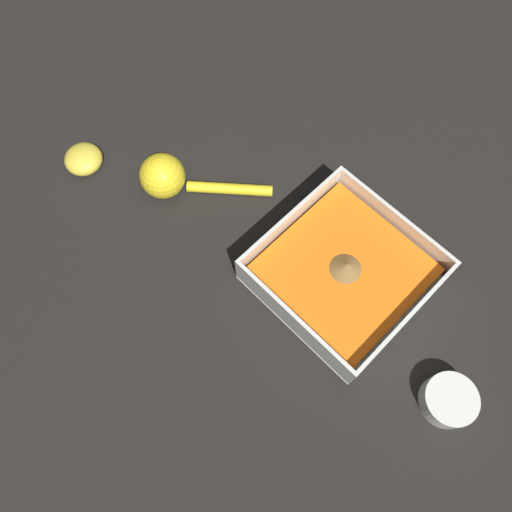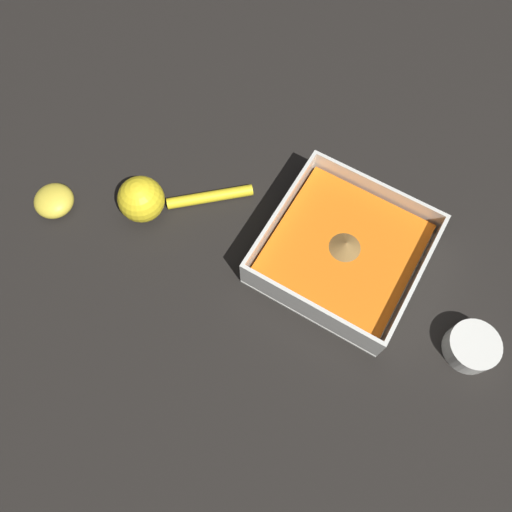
% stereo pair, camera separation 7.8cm
% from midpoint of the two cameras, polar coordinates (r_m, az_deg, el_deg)
% --- Properties ---
extents(ground_plane, '(4.00, 4.00, 0.00)m').
position_cam_midpoint_polar(ground_plane, '(0.81, 12.25, -4.89)').
color(ground_plane, black).
extents(square_dish, '(0.24, 0.24, 0.07)m').
position_cam_midpoint_polar(square_dish, '(0.80, 12.69, -2.25)').
color(square_dish, silver).
rests_on(square_dish, ground_plane).
extents(spice_bowl, '(0.08, 0.08, 0.04)m').
position_cam_midpoint_polar(spice_bowl, '(0.81, 23.82, -15.21)').
color(spice_bowl, silver).
rests_on(spice_bowl, ground_plane).
extents(lemon_squeezer, '(0.18, 0.17, 0.08)m').
position_cam_midpoint_polar(lemon_squeezer, '(0.85, -7.27, 8.63)').
color(lemon_squeezer, yellow).
rests_on(lemon_squeezer, ground_plane).
extents(lemon_half, '(0.07, 0.07, 0.04)m').
position_cam_midpoint_polar(lemon_half, '(0.93, -16.84, 10.29)').
color(lemon_half, yellow).
rests_on(lemon_half, ground_plane).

